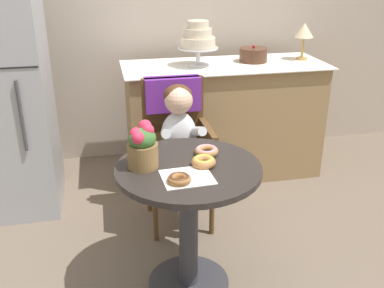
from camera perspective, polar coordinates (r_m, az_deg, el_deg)
ground_plane at (r=2.54m, az=-0.42°, el=-17.62°), size 8.00×8.00×0.00m
cafe_table at (r=2.24m, az=-0.46°, el=-7.75°), size 0.72×0.72×0.72m
wicker_chair at (r=2.82m, az=-2.16°, el=2.02°), size 0.42×0.45×0.95m
seated_child at (r=2.67m, az=-1.60°, el=1.60°), size 0.27×0.32×0.73m
paper_napkin at (r=2.03m, az=-0.63°, el=-4.32°), size 0.24×0.21×0.00m
donut_front at (r=2.13m, az=1.52°, el=-2.27°), size 0.12×0.12×0.04m
donut_mid at (r=2.26m, az=1.89°, el=-0.86°), size 0.12×0.12×0.04m
donut_side at (r=1.98m, az=-1.67°, el=-4.53°), size 0.11×0.11×0.04m
flower_vase at (r=2.10m, az=-6.48°, el=-0.14°), size 0.15×0.15×0.23m
display_counter at (r=3.53m, az=4.09°, el=3.19°), size 1.56×0.62×0.90m
tiered_cake_stand at (r=3.31m, az=0.79°, el=13.49°), size 0.30×0.30×0.33m
round_layer_cake at (r=3.51m, az=7.97°, el=11.39°), size 0.22×0.22×0.13m
table_lamp at (r=3.63m, az=14.35°, el=13.93°), size 0.15×0.15×0.28m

